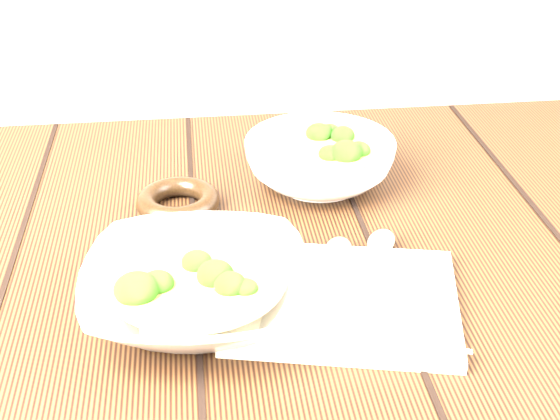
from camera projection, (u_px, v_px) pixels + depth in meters
The scene contains 7 objects.
table at pixel (217, 341), 0.93m from camera, with size 1.20×0.80×0.75m.
soup_bowl_front at pixel (197, 288), 0.76m from camera, with size 0.24×0.24×0.06m.
soup_bowl_back at pixel (320, 161), 1.00m from camera, with size 0.20×0.20×0.07m.
trivet at pixel (178, 201), 0.95m from camera, with size 0.10×0.10×0.03m, color black.
napkin at pixel (343, 300), 0.79m from camera, with size 0.23×0.19×0.01m, color beige.
spoon_left at pixel (335, 268), 0.82m from camera, with size 0.07×0.19×0.01m.
spoon_right at pixel (375, 259), 0.83m from camera, with size 0.09×0.18×0.01m.
Camera 1 is at (-0.01, -0.73, 1.23)m, focal length 50.00 mm.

